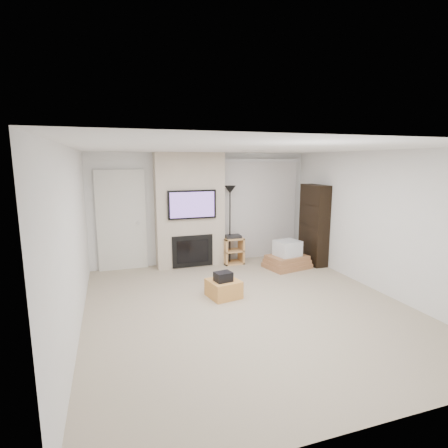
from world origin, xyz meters
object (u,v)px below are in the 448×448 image
object	(u,v)px
box_stack	(287,257)
bookshelf	(314,225)
av_stand	(233,249)
ottoman	(224,288)
floor_lamp	(230,203)

from	to	relation	value
box_stack	bookshelf	xyz separation A→B (m)	(0.72, 0.12, 0.67)
av_stand	box_stack	world-z (taller)	av_stand
ottoman	box_stack	distance (m)	2.19
floor_lamp	av_stand	size ratio (longest dim) A/B	2.69
ottoman	box_stack	xyz separation A→B (m)	(1.85, 1.17, 0.08)
box_stack	av_stand	bearing A→B (deg)	145.82
av_stand	floor_lamp	bearing A→B (deg)	136.28
ottoman	bookshelf	world-z (taller)	bookshelf
ottoman	box_stack	bearing A→B (deg)	32.24
ottoman	floor_lamp	xyz separation A→B (m)	(0.78, 1.91, 1.25)
ottoman	floor_lamp	distance (m)	2.41
av_stand	ottoman	bearing A→B (deg)	-114.10
floor_lamp	av_stand	bearing A→B (deg)	-43.72
bookshelf	av_stand	bearing A→B (deg)	161.96
box_stack	floor_lamp	bearing A→B (deg)	145.27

